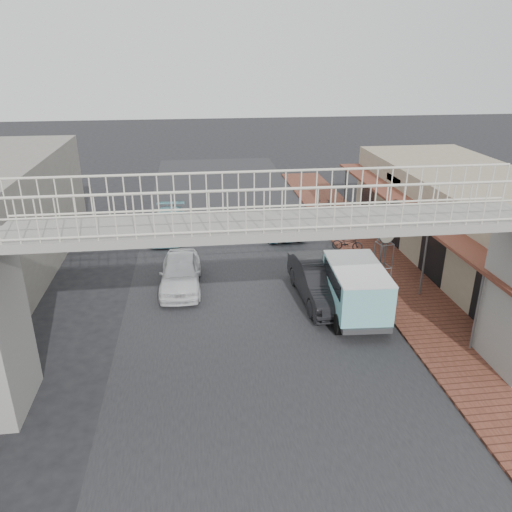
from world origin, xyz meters
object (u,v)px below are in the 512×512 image
object	(u,v)px
angkot_van	(355,283)
street_clock	(385,238)
angkot_curb	(280,223)
motorcycle_near	(348,243)
angkot_far	(168,224)
arrow_sign	(400,212)
motorcycle_far	(323,209)
white_hatchback	(180,272)
dark_sedan	(321,281)

from	to	relation	value
angkot_van	street_clock	xyz separation A→B (m)	(1.58, 1.37, 1.24)
angkot_curb	motorcycle_near	size ratio (longest dim) A/B	2.81
angkot_far	arrow_sign	world-z (taller)	arrow_sign
motorcycle_far	street_clock	world-z (taller)	street_clock
white_hatchback	angkot_far	bearing A→B (deg)	98.25
white_hatchback	motorcycle_near	world-z (taller)	white_hatchback
angkot_curb	arrow_sign	world-z (taller)	arrow_sign
motorcycle_far	street_clock	bearing A→B (deg)	167.99
angkot_far	arrow_sign	bearing A→B (deg)	-22.51
motorcycle_near	angkot_curb	bearing A→B (deg)	65.13
white_hatchback	angkot_far	distance (m)	6.66
motorcycle_near	street_clock	size ratio (longest dim) A/B	0.51
dark_sedan	angkot_curb	bearing A→B (deg)	89.84
angkot_curb	angkot_far	bearing A→B (deg)	-8.10
white_hatchback	motorcycle_far	xyz separation A→B (m)	(8.26, 8.27, -0.05)
motorcycle_near	motorcycle_far	distance (m)	5.28
angkot_van	motorcycle_far	bearing A→B (deg)	84.92
street_clock	angkot_far	bearing A→B (deg)	126.13
angkot_curb	motorcycle_far	size ratio (longest dim) A/B	2.31
dark_sedan	angkot_far	bearing A→B (deg)	124.89
dark_sedan	angkot_far	distance (m)	10.58
angkot_far	angkot_curb	bearing A→B (deg)	-0.31
angkot_curb	street_clock	distance (m)	8.71
angkot_far	street_clock	size ratio (longest dim) A/B	1.54
dark_sedan	angkot_far	world-z (taller)	dark_sedan
angkot_curb	arrow_sign	bearing A→B (deg)	129.65
white_hatchback	angkot_curb	distance (m)	8.20
white_hatchback	motorcycle_far	bearing A→B (deg)	46.69
dark_sedan	angkot_far	xyz separation A→B (m)	(-6.40, 8.42, -0.15)
angkot_van	motorcycle_near	xyz separation A→B (m)	(1.65, 6.15, -0.82)
angkot_van	angkot_curb	bearing A→B (deg)	100.84
white_hatchback	arrow_sign	world-z (taller)	arrow_sign
dark_sedan	angkot_van	distance (m)	1.70
motorcycle_near	motorcycle_far	bearing A→B (deg)	22.91
street_clock	arrow_sign	xyz separation A→B (m)	(1.89, 3.18, -0.00)
white_hatchback	motorcycle_far	world-z (taller)	white_hatchback
white_hatchback	angkot_curb	size ratio (longest dim) A/B	0.97
angkot_far	motorcycle_near	bearing A→B (deg)	-18.69
arrow_sign	angkot_van	bearing A→B (deg)	-139.45
dark_sedan	motorcycle_far	distance (m)	10.41
white_hatchback	angkot_van	size ratio (longest dim) A/B	0.96
dark_sedan	street_clock	bearing A→B (deg)	-1.86
motorcycle_near	arrow_sign	xyz separation A→B (m)	(1.82, -1.60, 2.06)
arrow_sign	angkot_far	bearing A→B (deg)	142.04
motorcycle_near	arrow_sign	world-z (taller)	arrow_sign
dark_sedan	motorcycle_near	size ratio (longest dim) A/B	3.24
angkot_far	angkot_van	world-z (taller)	angkot_van
motorcycle_far	white_hatchback	bearing A→B (deg)	123.77
motorcycle_near	angkot_van	bearing A→B (deg)	-171.39
white_hatchback	dark_sedan	xyz separation A→B (m)	(5.63, -1.81, 0.10)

